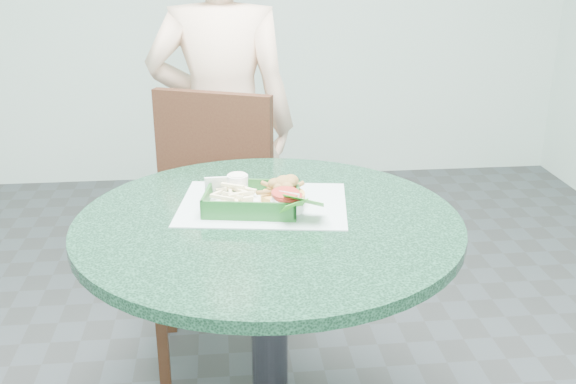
{
  "coord_description": "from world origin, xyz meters",
  "views": [
    {
      "loc": [
        -0.11,
        -1.55,
        1.43
      ],
      "look_at": [
        0.06,
        0.1,
        0.8
      ],
      "focal_mm": 42.0,
      "sensor_mm": 36.0,
      "label": 1
    }
  ],
  "objects": [
    {
      "name": "placemat",
      "position": [
        -0.01,
        0.09,
        0.75
      ],
      "size": [
        0.48,
        0.39,
        0.0
      ],
      "primitive_type": "cube",
      "rotation": [
        0.0,
        0.0,
        -0.15
      ],
      "color": "silver",
      "rests_on": "cafe_table"
    },
    {
      "name": "fries_pile",
      "position": [
        -0.08,
        0.08,
        0.79
      ],
      "size": [
        0.12,
        0.13,
        0.04
      ],
      "primitive_type": null,
      "rotation": [
        0.0,
        0.0,
        0.26
      ],
      "color": "#FFEEB1",
      "rests_on": "food_basket"
    },
    {
      "name": "cafe_table",
      "position": [
        0.0,
        0.0,
        0.58
      ],
      "size": [
        0.97,
        0.97,
        0.75
      ],
      "color": "#27262C",
      "rests_on": "floor"
    },
    {
      "name": "dining_chair",
      "position": [
        -0.14,
        0.63,
        0.53
      ],
      "size": [
        0.43,
        0.43,
        0.93
      ],
      "rotation": [
        0.0,
        0.0,
        -0.39
      ],
      "color": "#4F2913",
      "rests_on": "floor"
    },
    {
      "name": "sauce_ramekin",
      "position": [
        -0.09,
        0.15,
        0.8
      ],
      "size": [
        0.06,
        0.06,
        0.03
      ],
      "rotation": [
        0.0,
        0.0,
        -0.03
      ],
      "color": "white",
      "rests_on": "food_basket"
    },
    {
      "name": "garnish_cup",
      "position": [
        0.06,
        0.01,
        0.79
      ],
      "size": [
        0.13,
        0.12,
        0.05
      ],
      "rotation": [
        0.0,
        0.0,
        0.34
      ],
      "color": "silver",
      "rests_on": "food_basket"
    },
    {
      "name": "diner_person",
      "position": [
        -0.1,
        0.91,
        0.76
      ],
      "size": [
        0.59,
        0.42,
        1.53
      ],
      "primitive_type": "imported",
      "rotation": [
        0.0,
        0.0,
        3.05
      ],
      "color": "beige",
      "rests_on": "floor"
    },
    {
      "name": "food_basket",
      "position": [
        -0.04,
        0.06,
        0.77
      ],
      "size": [
        0.24,
        0.17,
        0.05
      ],
      "rotation": [
        0.0,
        0.0,
        -0.17
      ],
      "color": "#19541F",
      "rests_on": "placemat"
    },
    {
      "name": "crab_sandwich",
      "position": [
        0.04,
        0.09,
        0.8
      ],
      "size": [
        0.12,
        0.12,
        0.07
      ],
      "rotation": [
        0.0,
        0.0,
        0.31
      ],
      "color": "gold",
      "rests_on": "food_basket"
    }
  ]
}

